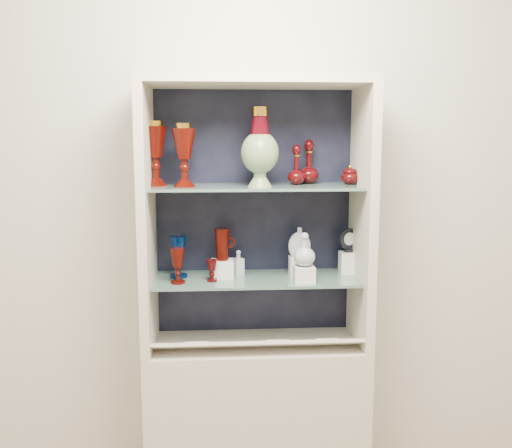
{
  "coord_description": "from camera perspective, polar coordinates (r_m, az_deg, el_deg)",
  "views": [
    {
      "loc": [
        -0.17,
        -0.97,
        1.68
      ],
      "look_at": [
        0.0,
        1.53,
        1.3
      ],
      "focal_mm": 40.0,
      "sensor_mm": 36.0,
      "label": 1
    }
  ],
  "objects": [
    {
      "name": "cobalt_goblet",
      "position": [
        2.61,
        -7.78,
        -3.29
      ],
      "size": [
        0.1,
        0.1,
        0.19
      ],
      "primitive_type": null,
      "rotation": [
        0.0,
        0.0,
        0.39
      ],
      "color": "#00133E",
      "rests_on": "shelf_lower"
    },
    {
      "name": "ruby_decanter_a",
      "position": [
        2.58,
        4.06,
        6.17
      ],
      "size": [
        0.1,
        0.1,
        0.2
      ],
      "primitive_type": null,
      "rotation": [
        0.0,
        0.0,
        0.34
      ],
      "color": "#450709",
      "rests_on": "shelf_upper"
    },
    {
      "name": "cabinet_back_panel",
      "position": [
        2.72,
        -0.27,
        1.12
      ],
      "size": [
        0.98,
        0.02,
        1.15
      ],
      "primitive_type": "cube",
      "color": "black",
      "rests_on": "cabinet_base"
    },
    {
      "name": "cabinet_side_left",
      "position": [
        2.55,
        -10.84,
        0.45
      ],
      "size": [
        0.04,
        0.4,
        1.15
      ],
      "primitive_type": "cube",
      "color": "beige",
      "rests_on": "cabinet_base"
    },
    {
      "name": "cabinet_side_right",
      "position": [
        2.61,
        10.58,
        0.65
      ],
      "size": [
        0.04,
        0.4,
        1.15
      ],
      "primitive_type": "cube",
      "color": "beige",
      "rests_on": "cabinet_base"
    },
    {
      "name": "clear_square_bottle",
      "position": [
        2.63,
        -1.76,
        -3.91
      ],
      "size": [
        0.05,
        0.05,
        0.12
      ],
      "primitive_type": null,
      "rotation": [
        0.0,
        0.0,
        0.43
      ],
      "color": "#A8B3C2",
      "rests_on": "shelf_lower"
    },
    {
      "name": "riser_ruby_pitcher",
      "position": [
        2.61,
        -3.38,
        -4.49
      ],
      "size": [
        0.1,
        0.1,
        0.08
      ],
      "primitive_type": "cube",
      "color": "silver",
      "rests_on": "shelf_lower"
    },
    {
      "name": "ruby_goblet_tall",
      "position": [
        2.51,
        -7.84,
        -4.17
      ],
      "size": [
        0.08,
        0.08,
        0.16
      ],
      "primitive_type": null,
      "rotation": [
        0.0,
        0.0,
        0.25
      ],
      "color": "#450B05",
      "rests_on": "shelf_lower"
    },
    {
      "name": "cameo_medallion",
      "position": [
        2.7,
        9.26,
        -1.57
      ],
      "size": [
        0.11,
        0.07,
        0.12
      ],
      "primitive_type": null,
      "rotation": [
        0.0,
        0.0,
        0.38
      ],
      "color": "black",
      "rests_on": "riser_cameo_medallion"
    },
    {
      "name": "pedestal_lamp_right",
      "position": [
        2.48,
        -7.2,
        6.84
      ],
      "size": [
        0.11,
        0.11,
        0.27
      ],
      "primitive_type": null,
      "rotation": [
        0.0,
        0.0,
        0.06
      ],
      "color": "#450B05",
      "rests_on": "shelf_upper"
    },
    {
      "name": "shelf_upper",
      "position": [
        2.54,
        -0.03,
        3.73
      ],
      "size": [
        0.92,
        0.34,
        0.01
      ],
      "primitive_type": "cube",
      "color": "slate",
      "rests_on": "cabinet_side_left"
    },
    {
      "name": "cabinet_base",
      "position": [
        2.83,
        0.0,
        -18.87
      ],
      "size": [
        1.0,
        0.4,
        0.75
      ],
      "primitive_type": "cube",
      "color": "beige",
      "rests_on": "ground"
    },
    {
      "name": "flat_flask",
      "position": [
        2.6,
        4.37,
        -1.78
      ],
      "size": [
        0.11,
        0.05,
        0.14
      ],
      "primitive_type": null,
      "rotation": [
        0.0,
        0.0,
        -0.11
      ],
      "color": "#AEB7C3",
      "rests_on": "riser_flat_flask"
    },
    {
      "name": "label_card_2",
      "position": [
        2.59,
        7.0,
        -11.4
      ],
      "size": [
        0.1,
        0.06,
        0.03
      ],
      "primitive_type": "cube",
      "rotation": [
        -0.44,
        0.0,
        0.0
      ],
      "color": "white",
      "rests_on": "label_ledge"
    },
    {
      "name": "label_card_0",
      "position": [
        2.56,
        2.06,
        -11.59
      ],
      "size": [
        0.1,
        0.06,
        0.03
      ],
      "primitive_type": "cube",
      "rotation": [
        -0.44,
        0.0,
        0.0
      ],
      "color": "white",
      "rests_on": "label_ledge"
    },
    {
      "name": "clear_round_decanter",
      "position": [
        2.51,
        4.87,
        -2.64
      ],
      "size": [
        0.13,
        0.13,
        0.14
      ],
      "primitive_type": null,
      "rotation": [
        0.0,
        0.0,
        -0.4
      ],
      "color": "#A8B3C2",
      "rests_on": "riser_clear_round_decanter"
    },
    {
      "name": "enamel_urn",
      "position": [
        2.48,
        0.39,
        7.7
      ],
      "size": [
        0.2,
        0.2,
        0.34
      ],
      "primitive_type": null,
      "rotation": [
        0.0,
        0.0,
        0.27
      ],
      "color": "#0D4226",
      "rests_on": "shelf_upper"
    },
    {
      "name": "label_ledge",
      "position": [
        2.56,
        0.17,
        -11.95
      ],
      "size": [
        0.92,
        0.17,
        0.09
      ],
      "primitive_type": "cube",
      "rotation": [
        -0.44,
        0.0,
        0.0
      ],
      "color": "beige",
      "rests_on": "cabinet_base"
    },
    {
      "name": "label_card_1",
      "position": [
        2.55,
        -5.91,
        -11.72
      ],
      "size": [
        0.1,
        0.06,
        0.03
      ],
      "primitive_type": "cube",
      "rotation": [
        -0.44,
        0.0,
        0.0
      ],
      "color": "white",
      "rests_on": "label_ledge"
    },
    {
      "name": "pedestal_lamp_left",
      "position": [
        2.56,
        -10.02,
        6.95
      ],
      "size": [
        0.14,
        0.14,
        0.28
      ],
      "primitive_type": null,
      "rotation": [
        0.0,
        0.0,
        -0.38
      ],
      "color": "#450B05",
      "rests_on": "shelf_upper"
    },
    {
      "name": "cabinet_top_cap",
      "position": [
        2.52,
        0.0,
        14.09
      ],
      "size": [
        1.0,
        0.4,
        0.04
      ],
      "primitive_type": "cube",
      "color": "beige",
      "rests_on": "cabinet_side_left"
    },
    {
      "name": "ruby_pitcher",
      "position": [
        2.58,
        -3.4,
        -2.05
      ],
      "size": [
        0.12,
        0.09,
        0.15
      ],
      "primitive_type": null,
      "rotation": [
        0.0,
        0.0,
        0.26
      ],
      "color": "#450B05",
      "rests_on": "riser_ruby_pitcher"
    },
    {
      "name": "lidded_bowl",
      "position": [
        2.63,
        9.36,
        4.92
      ],
      "size": [
        0.1,
        0.1,
        0.09
      ],
      "primitive_type": null,
      "rotation": [
        0.0,
        0.0,
        0.23
      ],
      "color": "#450709",
      "rests_on": "shelf_upper"
    },
    {
      "name": "riser_clear_round_decanter",
      "position": [
        2.53,
        4.84,
        -5.01
      ],
      "size": [
        0.09,
        0.09,
        0.07
      ],
      "primitive_type": "cube",
      "color": "silver",
      "rests_on": "shelf_lower"
    },
    {
      "name": "wall_back",
      "position": [
        2.74,
        -0.31,
        2.76
      ],
      "size": [
        3.5,
        0.02,
        2.8
      ],
      "primitive_type": "cube",
      "color": "silver",
      "rests_on": "ground"
    },
    {
      "name": "ruby_decanter_b",
      "position": [
        2.65,
        5.31,
        6.37
      ],
      "size": [
        0.12,
        0.12,
        0.21
      ],
      "primitive_type": null,
      "rotation": [
        0.0,
        0.0,
        0.3
      ],
      "color": "#450709",
      "rests_on": "shelf_upper"
    },
    {
      "name": "shelf_lower",
      "position": [
        2.61,
        -0.03,
        -5.5
      ],
      "size": [
        0.92,
        0.34,
        0.01
      ],
      "primitive_type": "cube",
      "color": "slate",
      "rests_on": "cabinet_side_left"
    },
    {
      "name": "riser_cameo_medallion",
      "position": [
        2.72,
        9.21,
        -3.82
      ],
      "size": [
        0.08,
        0.08,
        0.1
      ],
      "primitive_type": "cube",
      "color": "silver",
      "rests_on": "shelf_lower"
    },
    {
      "name": "riser_flat_flask",
      "position": [
        2.63,
        4.34,
        -4.27
      ],
      "size": [
        0.09,
        0.09,
        0.09
      ],
      "primitive_type": "cube",
      "color": "silver",
      "rests_on": "shelf_lower"
    },
    {
      "name": "ruby_goblet_small",
      "position": [
        2.54,
        -4.43,
        -4.67
      ],
      "size": [
        0.06,
        0.06,
        0.1
      ],
      "primitive_type": null,
      "rotation": [
        0.0,
        0.0,
        -0.18
      ],
      "color": "#450709",
      "rests_on": "shelf_lower"
    }
  ]
}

